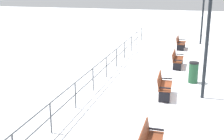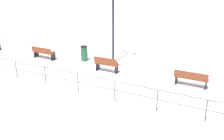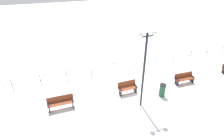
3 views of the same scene
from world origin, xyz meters
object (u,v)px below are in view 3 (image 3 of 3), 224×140
(bench_second, at_px, (61,102))
(bench_fourth, at_px, (184,78))
(bench_third, at_px, (128,87))
(lamppost_middle, at_px, (145,57))
(trash_bin, at_px, (162,90))

(bench_second, distance_m, bench_fourth, 9.50)
(bench_second, relative_size, bench_third, 1.19)
(lamppost_middle, height_order, trash_bin, lamppost_middle)
(bench_third, height_order, lamppost_middle, lamppost_middle)
(bench_third, relative_size, bench_fourth, 0.87)
(bench_second, bearing_deg, bench_third, 91.81)
(bench_second, xyz_separation_m, lamppost_middle, (1.39, 5.07, 3.10))
(bench_fourth, bearing_deg, bench_second, -89.65)
(bench_third, height_order, trash_bin, trash_bin)
(bench_second, height_order, lamppost_middle, lamppost_middle)
(bench_third, distance_m, lamppost_middle, 3.45)
(trash_bin, bearing_deg, bench_fourth, 109.35)
(bench_fourth, xyz_separation_m, trash_bin, (0.90, -2.56, 0.05))
(bench_second, bearing_deg, trash_bin, 82.15)
(lamppost_middle, bearing_deg, trash_bin, 102.00)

